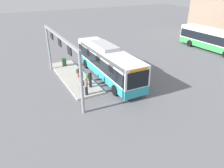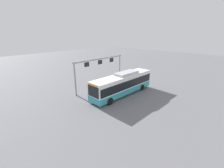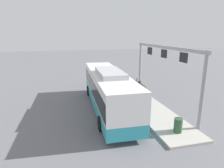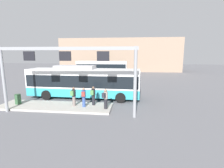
{
  "view_description": "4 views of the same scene",
  "coord_description": "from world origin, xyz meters",
  "px_view_note": "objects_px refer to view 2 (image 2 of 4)",
  "views": [
    {
      "loc": [
        18.77,
        -9.62,
        9.49
      ],
      "look_at": [
        3.87,
        -1.58,
        1.16
      ],
      "focal_mm": 33.75,
      "sensor_mm": 36.0,
      "label": 1
    },
    {
      "loc": [
        17.48,
        14.0,
        9.28
      ],
      "look_at": [
        1.37,
        -0.99,
        1.8
      ],
      "focal_mm": 24.46,
      "sensor_mm": 36.0,
      "label": 2
    },
    {
      "loc": [
        -14.92,
        3.36,
        6.15
      ],
      "look_at": [
        1.14,
        -0.63,
        1.84
      ],
      "focal_mm": 31.08,
      "sensor_mm": 36.0,
      "label": 3
    },
    {
      "loc": [
        5.04,
        -17.1,
        4.7
      ],
      "look_at": [
        3.17,
        -1.46,
        1.85
      ],
      "focal_mm": 27.27,
      "sensor_mm": 36.0,
      "label": 4
    }
  ],
  "objects_px": {
    "bus_main": "(123,83)",
    "person_waiting_mid": "(103,86)",
    "person_waiting_near": "(103,84)",
    "person_waiting_far": "(108,83)",
    "person_boarding": "(93,87)",
    "trash_bin": "(126,79)"
  },
  "relations": [
    {
      "from": "person_waiting_near",
      "to": "trash_bin",
      "type": "height_order",
      "value": "person_waiting_near"
    },
    {
      "from": "person_boarding",
      "to": "person_waiting_mid",
      "type": "relative_size",
      "value": 1.0
    },
    {
      "from": "person_boarding",
      "to": "person_waiting_far",
      "type": "relative_size",
      "value": 1.0
    },
    {
      "from": "person_boarding",
      "to": "person_waiting_far",
      "type": "bearing_deg",
      "value": 108.91
    },
    {
      "from": "person_waiting_near",
      "to": "trash_bin",
      "type": "distance_m",
      "value": 6.19
    },
    {
      "from": "person_waiting_mid",
      "to": "trash_bin",
      "type": "height_order",
      "value": "person_waiting_mid"
    },
    {
      "from": "person_boarding",
      "to": "person_waiting_near",
      "type": "height_order",
      "value": "same"
    },
    {
      "from": "person_waiting_near",
      "to": "person_waiting_far",
      "type": "height_order",
      "value": "same"
    },
    {
      "from": "person_waiting_near",
      "to": "person_waiting_far",
      "type": "distance_m",
      "value": 0.96
    },
    {
      "from": "person_waiting_near",
      "to": "trash_bin",
      "type": "bearing_deg",
      "value": 80.38
    },
    {
      "from": "person_waiting_near",
      "to": "person_waiting_far",
      "type": "relative_size",
      "value": 1.0
    },
    {
      "from": "person_waiting_mid",
      "to": "trash_bin",
      "type": "distance_m",
      "value": 6.9
    },
    {
      "from": "person_waiting_near",
      "to": "person_waiting_mid",
      "type": "height_order",
      "value": "same"
    },
    {
      "from": "person_waiting_mid",
      "to": "person_waiting_far",
      "type": "xyz_separation_m",
      "value": [
        -1.64,
        -0.45,
        0.0
      ]
    },
    {
      "from": "bus_main",
      "to": "person_waiting_mid",
      "type": "relative_size",
      "value": 7.01
    },
    {
      "from": "person_boarding",
      "to": "trash_bin",
      "type": "xyz_separation_m",
      "value": [
        -8.1,
        0.42,
        -0.44
      ]
    },
    {
      "from": "trash_bin",
      "to": "person_waiting_near",
      "type": "bearing_deg",
      "value": -1.1
    },
    {
      "from": "person_boarding",
      "to": "person_waiting_near",
      "type": "xyz_separation_m",
      "value": [
        -1.93,
        0.3,
        0.0
      ]
    },
    {
      "from": "person_waiting_near",
      "to": "person_waiting_far",
      "type": "bearing_deg",
      "value": 71.18
    },
    {
      "from": "person_waiting_mid",
      "to": "trash_bin",
      "type": "xyz_separation_m",
      "value": [
        -6.87,
        -0.5,
        -0.44
      ]
    },
    {
      "from": "person_waiting_near",
      "to": "person_waiting_mid",
      "type": "relative_size",
      "value": 1.0
    },
    {
      "from": "person_waiting_mid",
      "to": "person_waiting_far",
      "type": "height_order",
      "value": "same"
    }
  ]
}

